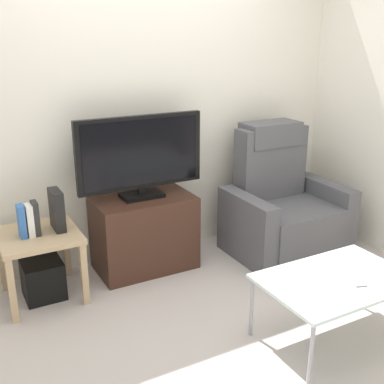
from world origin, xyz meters
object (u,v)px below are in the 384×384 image
(game_console, at_px, (57,210))
(coffee_table, at_px, (337,282))
(side_table, at_px, (39,244))
(subwoofer_box, at_px, (43,279))
(book_leftmost, at_px, (22,221))
(television, at_px, (141,155))
(recliner_armchair, at_px, (282,207))
(cell_phone, at_px, (355,280))
(tv_stand, at_px, (144,233))
(book_middle, at_px, (30,220))
(book_rightmost, at_px, (36,218))

(game_console, distance_m, coffee_table, 1.92)
(side_table, bearing_deg, subwoofer_box, 45.00)
(subwoofer_box, relative_size, book_leftmost, 1.20)
(television, xyz_separation_m, recliner_armchair, (1.20, -0.24, -0.56))
(coffee_table, distance_m, cell_phone, 0.11)
(tv_stand, xyz_separation_m, recliner_armchair, (1.20, -0.22, 0.07))
(recliner_armchair, distance_m, coffee_table, 1.34)
(recliner_armchair, relative_size, game_console, 3.76)
(tv_stand, xyz_separation_m, book_leftmost, (-0.92, -0.10, 0.31))
(book_leftmost, xyz_separation_m, book_middle, (0.05, 0.00, -0.00))
(book_leftmost, height_order, game_console, game_console)
(recliner_armchair, relative_size, book_middle, 4.85)
(cell_phone, bearing_deg, subwoofer_box, 155.77)
(book_leftmost, xyz_separation_m, game_console, (0.24, 0.03, 0.03))
(book_rightmost, height_order, game_console, game_console)
(recliner_armchair, distance_m, book_middle, 2.09)
(television, bearing_deg, book_middle, -172.28)
(subwoofer_box, bearing_deg, coffee_table, -42.89)
(book_middle, height_order, cell_phone, book_middle)
(tv_stand, relative_size, television, 0.77)
(recliner_armchair, distance_m, cell_phone, 1.38)
(game_console, bearing_deg, television, 7.38)
(side_table, height_order, coffee_table, side_table)
(game_console, relative_size, coffee_table, 0.32)
(tv_stand, height_order, coffee_table, tv_stand)
(television, relative_size, book_middle, 4.50)
(side_table, bearing_deg, game_console, 3.95)
(television, bearing_deg, recliner_armchair, -11.30)
(book_rightmost, relative_size, cell_phone, 1.60)
(side_table, relative_size, book_middle, 2.42)
(side_table, bearing_deg, tv_stand, 5.49)
(tv_stand, height_order, book_middle, book_middle)
(book_rightmost, relative_size, coffee_table, 0.27)
(subwoofer_box, relative_size, coffee_table, 0.30)
(side_table, xyz_separation_m, subwoofer_box, (0.00, 0.00, -0.28))
(television, relative_size, book_leftmost, 4.39)
(side_table, height_order, game_console, game_console)
(tv_stand, height_order, book_leftmost, book_leftmost)
(book_middle, relative_size, cell_phone, 1.49)
(book_leftmost, bearing_deg, book_middle, 0.00)
(tv_stand, relative_size, subwoofer_box, 2.81)
(tv_stand, relative_size, cell_phone, 5.13)
(recliner_armchair, height_order, subwoofer_box, recliner_armchair)
(recliner_armchair, bearing_deg, book_leftmost, -176.46)
(television, distance_m, book_leftmost, 0.98)
(television, xyz_separation_m, side_table, (-0.82, -0.10, -0.52))
(tv_stand, relative_size, coffee_table, 0.85)
(tv_stand, distance_m, book_leftmost, 0.98)
(recliner_armchair, xyz_separation_m, book_leftmost, (-2.12, 0.12, 0.24))
(tv_stand, distance_m, recliner_armchair, 1.22)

